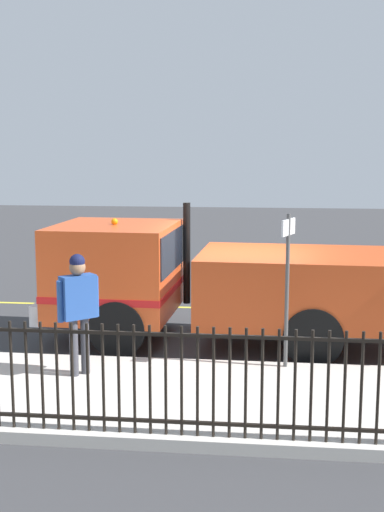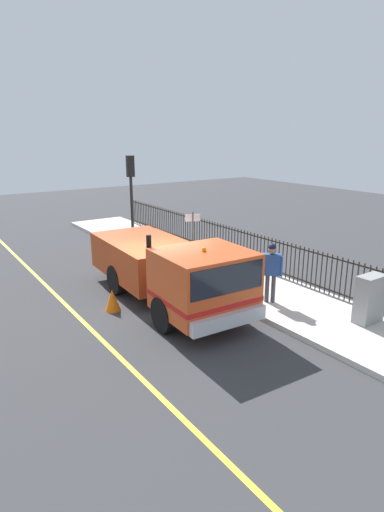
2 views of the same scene
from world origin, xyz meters
name	(u,v)px [view 2 (image 2 of 2)]	position (x,y,z in m)	size (l,w,h in m)	color
ground_plane	(160,301)	(0.00, 0.00, 0.00)	(55.78, 55.78, 0.00)	#38383A
sidewalk_slab	(236,280)	(3.08, 0.00, 0.08)	(3.01, 25.36, 0.15)	beige
lane_marking	(82,320)	(-2.51, 0.00, 0.00)	(0.12, 22.82, 0.01)	yellow
work_truck	(172,268)	(0.11, -0.55, 1.19)	(2.58, 6.80, 2.43)	#D84C1E
worker_standing	(271,267)	(2.49, -2.22, 1.25)	(0.51, 0.53, 1.80)	#264C99
iron_fence	(266,254)	(4.43, 0.00, 0.81)	(0.04, 21.59, 1.31)	black
traffic_light_near	(131,184)	(1.74, 5.22, 2.98)	(0.33, 0.25, 3.99)	black
utility_cabinet	(369,299)	(3.66, -4.70, 0.80)	(0.81, 0.43, 1.30)	gray
traffic_cone	(112,300)	(-1.50, 0.16, 0.33)	(0.46, 0.46, 0.65)	orange
street_sign	(193,238)	(1.78, 0.80, 1.62)	(0.48, 0.21, 2.35)	#4C4C4C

